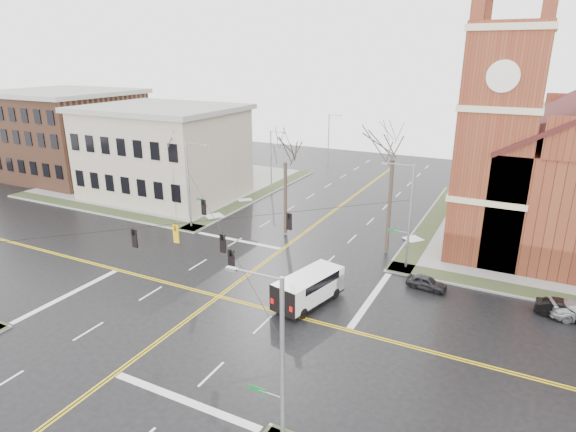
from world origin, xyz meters
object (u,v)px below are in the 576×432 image
at_px(tree_nw_far, 181,143).
at_px(signal_pole_nw, 190,183).
at_px(parked_car_a, 427,283).
at_px(tree_nw_near, 285,158).
at_px(signal_pole_ne, 408,214).
at_px(parked_car_b, 563,310).
at_px(streetlight_north_a, 272,158).
at_px(streetlight_north_b, 329,136).
at_px(signal_pole_se, 279,365).
at_px(cargo_van, 311,286).
at_px(tree_ne, 393,154).

bearing_deg(tree_nw_far, signal_pole_nw, -41.26).
relative_size(parked_car_a, tree_nw_near, 0.29).
relative_size(signal_pole_ne, parked_car_b, 2.49).
xyz_separation_m(streetlight_north_a, streetlight_north_b, (0.00, 20.00, 0.00)).
relative_size(signal_pole_ne, signal_pole_se, 1.00).
bearing_deg(parked_car_a, tree_nw_far, 86.33).
bearing_deg(parked_car_a, signal_pole_se, 179.84).
distance_m(parked_car_b, tree_nw_far, 38.44).
relative_size(signal_pole_ne, tree_nw_near, 0.82).
xyz_separation_m(cargo_van, parked_car_a, (7.27, 6.08, -0.82)).
distance_m(cargo_van, tree_ne, 14.51).
relative_size(cargo_van, tree_nw_near, 0.58).
height_order(streetlight_north_a, tree_nw_near, tree_nw_near).
height_order(cargo_van, tree_ne, tree_ne).
height_order(cargo_van, parked_car_b, cargo_van).
relative_size(streetlight_north_b, tree_nw_near, 0.73).
relative_size(signal_pole_nw, cargo_van, 1.41).
bearing_deg(parked_car_b, parked_car_a, 94.02).
xyz_separation_m(signal_pole_nw, tree_nw_near, (9.73, 2.73, 3.02)).
xyz_separation_m(streetlight_north_a, parked_car_a, (24.53, -19.53, -3.93)).
bearing_deg(signal_pole_nw, streetlight_north_b, 88.95).
distance_m(streetlight_north_b, tree_ne, 39.34).
xyz_separation_m(signal_pole_ne, cargo_van, (-4.71, -9.11, -3.60)).
relative_size(streetlight_north_b, parked_car_b, 2.21).
height_order(streetlight_north_b, tree_nw_near, tree_nw_near).
bearing_deg(tree_nw_near, parked_car_a, -20.45).
height_order(signal_pole_nw, cargo_van, signal_pole_nw).
distance_m(streetlight_north_a, tree_ne, 24.46).
bearing_deg(tree_nw_far, tree_nw_near, 2.13).
bearing_deg(parked_car_b, streetlight_north_b, 45.24).
height_order(signal_pole_ne, cargo_van, signal_pole_ne).
height_order(signal_pole_nw, signal_pole_se, same).
bearing_deg(streetlight_north_b, tree_nw_far, -95.44).
xyz_separation_m(tree_nw_near, tree_ne, (10.59, 0.03, 1.35)).
height_order(streetlight_north_a, tree_ne, tree_ne).
distance_m(streetlight_north_b, tree_nw_near, 35.14).
bearing_deg(streetlight_north_b, signal_pole_se, -69.73).
distance_m(streetlight_north_a, tree_nw_near, 16.85).
bearing_deg(parked_car_a, parked_car_b, -83.48).
height_order(signal_pole_se, streetlight_north_a, signal_pole_se).
xyz_separation_m(streetlight_north_a, tree_ne, (19.65, -13.73, 4.86)).
bearing_deg(tree_nw_near, streetlight_north_a, 123.37).
bearing_deg(parked_car_a, signal_pole_nw, 90.28).
bearing_deg(cargo_van, tree_nw_far, 164.90).
height_order(parked_car_b, tree_nw_near, tree_nw_near).
xyz_separation_m(signal_pole_nw, signal_pole_se, (22.64, -23.00, 0.00)).
bearing_deg(streetlight_north_a, signal_pole_se, -60.91).
relative_size(signal_pole_ne, cargo_van, 1.41).
distance_m(streetlight_north_b, tree_nw_far, 34.61).
height_order(parked_car_a, parked_car_b, parked_car_b).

